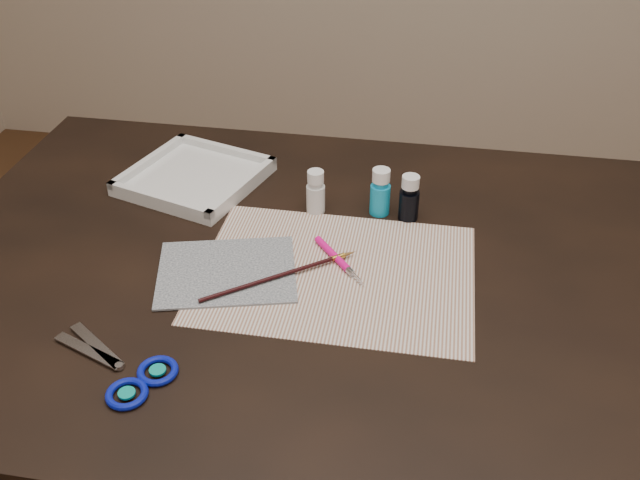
% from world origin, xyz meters
% --- Properties ---
extents(table, '(1.30, 0.90, 0.75)m').
position_xyz_m(table, '(0.00, 0.00, 0.38)').
color(table, black).
rests_on(table, ground).
extents(paper, '(0.43, 0.33, 0.00)m').
position_xyz_m(paper, '(0.03, -0.01, 0.75)').
color(paper, silver).
rests_on(paper, table).
extents(canvas, '(0.25, 0.22, 0.00)m').
position_xyz_m(canvas, '(-0.14, -0.04, 0.75)').
color(canvas, black).
rests_on(canvas, paper).
extents(paint_bottle_white, '(0.03, 0.03, 0.08)m').
position_xyz_m(paint_bottle_white, '(-0.04, 0.16, 0.79)').
color(paint_bottle_white, silver).
rests_on(paint_bottle_white, table).
extents(paint_bottle_cyan, '(0.05, 0.05, 0.09)m').
position_xyz_m(paint_bottle_cyan, '(0.08, 0.17, 0.79)').
color(paint_bottle_cyan, '#1198CA').
rests_on(paint_bottle_cyan, table).
extents(paint_bottle_navy, '(0.04, 0.04, 0.08)m').
position_xyz_m(paint_bottle_navy, '(0.13, 0.16, 0.79)').
color(paint_bottle_navy, black).
rests_on(paint_bottle_navy, table).
extents(paintbrush, '(0.22, 0.17, 0.01)m').
position_xyz_m(paintbrush, '(-0.05, -0.05, 0.76)').
color(paintbrush, black).
rests_on(paintbrush, canvas).
extents(craft_knife, '(0.10, 0.12, 0.01)m').
position_xyz_m(craft_knife, '(0.03, 0.01, 0.76)').
color(craft_knife, '#F50C88').
rests_on(craft_knife, paper).
extents(scissors, '(0.24, 0.18, 0.01)m').
position_xyz_m(scissors, '(-0.24, -0.27, 0.76)').
color(scissors, silver).
rests_on(scissors, table).
extents(palette_tray, '(0.28, 0.28, 0.03)m').
position_xyz_m(palette_tray, '(-0.28, 0.22, 0.76)').
color(palette_tray, white).
rests_on(palette_tray, table).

